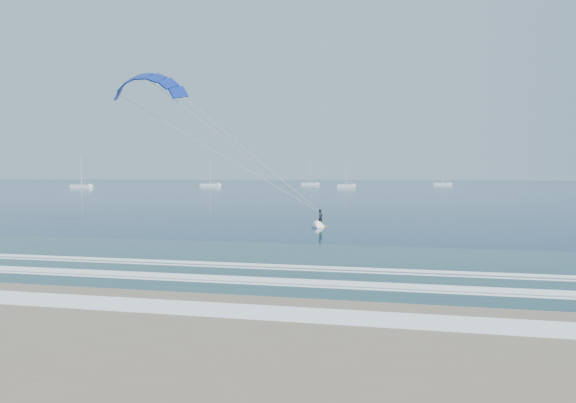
# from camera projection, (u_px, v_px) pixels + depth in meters

# --- Properties ---
(ground) EXTENTS (900.00, 900.00, 0.00)m
(ground) POSITION_uv_depth(u_px,v_px,m) (69.00, 300.00, 21.60)
(ground) COLOR #07263C
(ground) RESTS_ON ground
(kitesurfer_rig) EXTENTS (21.17, 9.60, 15.84)m
(kitesurfer_rig) POSITION_uv_depth(u_px,v_px,m) (235.00, 146.00, 49.60)
(kitesurfer_rig) COLOR orange
(kitesurfer_rig) RESTS_ON ground
(sailboat_0) EXTENTS (8.72, 2.40, 11.86)m
(sailboat_0) POSITION_uv_depth(u_px,v_px,m) (81.00, 186.00, 200.61)
(sailboat_0) COLOR white
(sailboat_0) RESTS_ON ground
(sailboat_1) EXTENTS (8.81, 2.40, 12.08)m
(sailboat_1) POSITION_uv_depth(u_px,v_px,m) (210.00, 185.00, 223.27)
(sailboat_1) COLOR white
(sailboat_1) RESTS_ON ground
(sailboat_2) EXTENTS (8.16, 2.40, 11.08)m
(sailboat_2) POSITION_uv_depth(u_px,v_px,m) (310.00, 184.00, 248.35)
(sailboat_2) COLOR white
(sailboat_2) RESTS_ON ground
(sailboat_3) EXTENTS (6.86, 2.40, 9.78)m
(sailboat_3) POSITION_uv_depth(u_px,v_px,m) (346.00, 186.00, 206.47)
(sailboat_3) COLOR white
(sailboat_3) RESTS_ON ground
(sailboat_4) EXTENTS (8.39, 2.40, 11.45)m
(sailboat_4) POSITION_uv_depth(u_px,v_px,m) (442.00, 184.00, 246.83)
(sailboat_4) COLOR white
(sailboat_4) RESTS_ON ground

